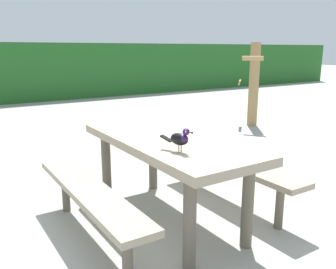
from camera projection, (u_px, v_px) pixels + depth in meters
name	position (u px, v px, depth m)	size (l,w,h in m)	color
ground_plane	(140.00, 224.00, 3.10)	(60.00, 60.00, 0.00)	#A3A099
picnic_table_foreground	(167.00, 159.00, 3.06)	(1.69, 1.80, 0.74)	gray
bird_grackle	(180.00, 138.00, 2.58)	(0.13, 0.28, 0.18)	black
stalk_post_right_side	(254.00, 84.00, 6.92)	(0.46, 0.68, 1.59)	#997A4C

